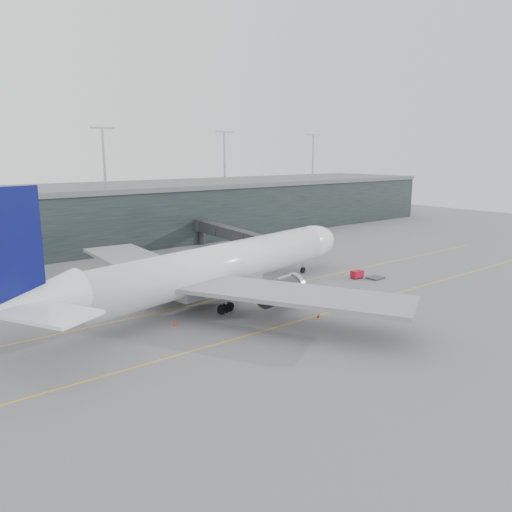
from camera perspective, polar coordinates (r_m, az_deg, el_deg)
ground at (r=84.03m, az=-6.88°, el=-4.55°), size 320.00×320.00×0.00m
taxiline_a at (r=80.79m, az=-5.37°, el=-5.17°), size 160.00×0.25×0.02m
taxiline_b at (r=68.63m, az=2.10°, el=-8.21°), size 160.00×0.25×0.02m
taxiline_lead_main at (r=103.24m, az=-10.41°, el=-1.60°), size 0.25×60.00×0.02m
terminal at (r=134.55m, az=-20.20°, el=4.23°), size 240.00×36.00×29.00m
main_aircraft at (r=79.67m, az=-4.41°, el=-1.24°), size 70.56×65.29×19.91m
jet_bridge at (r=115.99m, az=-3.27°, el=2.51°), size 9.04×43.27×6.60m
gse_cart at (r=96.62m, az=11.47°, el=-2.04°), size 2.37×1.65×1.52m
baggage_dolly at (r=97.33m, az=13.48°, el=-2.43°), size 3.21×2.65×0.30m
uld_a at (r=89.65m, az=-12.40°, el=-3.01°), size 2.26×1.84×2.00m
uld_b at (r=93.21m, az=-12.05°, el=-2.41°), size 2.41×1.99×2.09m
uld_c at (r=92.82m, az=-10.97°, el=-2.58°), size 1.92×1.61×1.61m
cone_nose at (r=99.62m, az=10.84°, el=-1.88°), size 0.48×0.48×0.76m
cone_wing_stbd at (r=73.11m, az=7.14°, el=-6.74°), size 0.45×0.45×0.72m
cone_wing_port at (r=97.26m, az=-5.09°, el=-2.03°), size 0.50×0.50×0.80m
cone_tail at (r=70.14m, az=-9.22°, el=-7.57°), size 0.50×0.50×0.80m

